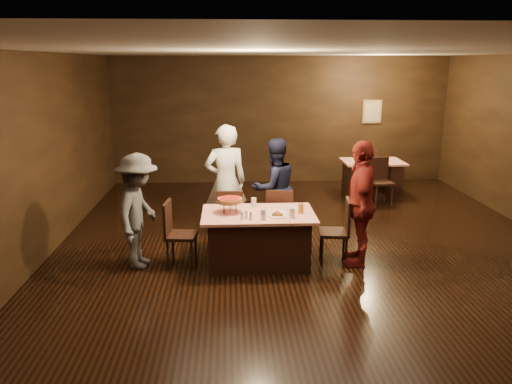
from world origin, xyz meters
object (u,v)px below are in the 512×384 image
diner_red_shirt (360,203)px  glass_back (254,202)px  chair_far_left (230,217)px  glass_front_left (263,214)px  pizza_stand (230,200)px  main_table (258,238)px  glass_amber (301,209)px  diner_white_jacket (226,182)px  plate_empty (295,209)px  glass_front_right (292,213)px  back_table (372,178)px  chair_back_far (365,169)px  chair_far_right (280,216)px  diner_grey_knit (138,211)px  chair_end_left (181,234)px  chair_end_right (334,231)px  diner_navy_hoodie (274,188)px  chair_back_near (382,182)px

diner_red_shirt → glass_back: (-1.50, 0.36, -0.07)m
chair_far_left → glass_front_left: chair_far_left is taller
pizza_stand → diner_red_shirt: bearing=-3.5°
main_table → glass_amber: size_ratio=11.43×
diner_white_jacket → plate_empty: size_ratio=7.58×
plate_empty → glass_amber: size_ratio=1.79×
glass_front_right → plate_empty: bearing=76.0°
diner_white_jacket → diner_red_shirt: size_ratio=1.05×
back_table → chair_far_left: chair_far_left is taller
main_table → plate_empty: plate_empty is taller
chair_back_far → diner_white_jacket: (-3.18, -3.15, 0.47)m
chair_far_right → glass_front_left: (-0.35, -1.05, 0.37)m
chair_far_left → glass_front_right: bearing=133.0°
chair_far_right → glass_back: chair_far_right is taller
plate_empty → glass_front_left: (-0.50, -0.45, 0.06)m
chair_far_right → diner_grey_knit: diner_grey_knit is taller
back_table → diner_white_jacket: diner_white_jacket is taller
chair_far_right → diner_red_shirt: bearing=154.3°
main_table → glass_back: 0.55m
chair_back_far → chair_end_left: bearing=41.5°
glass_front_right → back_table: bearing=60.2°
chair_end_right → glass_front_right: (-0.65, -0.25, 0.37)m
chair_far_right → glass_back: (-0.45, -0.45, 0.37)m
diner_navy_hoodie → glass_front_left: diner_navy_hoodie is taller
plate_empty → glass_front_left: glass_front_left is taller
chair_back_near → diner_red_shirt: 3.36m
glass_amber → back_table: bearing=60.6°
main_table → glass_front_right: bearing=-29.1°
chair_far_left → plate_empty: bearing=150.4°
chair_back_near → plate_empty: 3.61m
chair_back_far → back_table: bearing=83.0°
main_table → chair_back_far: (2.72, 4.31, 0.09)m
diner_navy_hoodie → glass_front_left: (-0.29, -1.49, 0.01)m
main_table → chair_end_right: (1.10, 0.00, 0.09)m
chair_back_near → glass_front_right: 3.99m
diner_navy_hoodie → glass_back: diner_navy_hoodie is taller
main_table → diner_red_shirt: 1.54m
glass_back → chair_far_right: bearing=45.0°
diner_white_jacket → diner_red_shirt: (1.91, -1.23, -0.04)m
diner_red_shirt → plate_empty: size_ratio=7.24×
chair_end_right → chair_back_far: 4.61m
plate_empty → glass_front_left: size_ratio=1.79×
diner_navy_hoodie → pizza_stand: diner_navy_hoodie is taller
chair_back_near → chair_end_left: bearing=-148.7°
pizza_stand → plate_empty: 0.97m
chair_far_right → diner_grey_knit: size_ratio=0.58×
chair_far_right → glass_front_left: bearing=83.5°
main_table → chair_back_near: bearing=47.9°
diner_navy_hoodie → chair_far_left: bearing=6.4°
chair_end_left → diner_grey_knit: 0.68m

